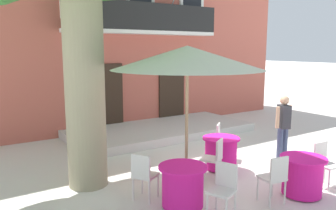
% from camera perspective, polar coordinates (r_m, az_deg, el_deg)
% --- Properties ---
extents(ground_plane, '(120.00, 120.00, 0.00)m').
position_cam_1_polar(ground_plane, '(8.18, 8.86, -10.68)').
color(ground_plane, silver).
extents(building_facade, '(13.00, 5.09, 7.50)m').
position_cam_1_polar(building_facade, '(13.97, -8.72, 13.21)').
color(building_facade, '#BC5B4C').
rests_on(building_facade, ground).
extents(entrance_step_platform, '(5.97, 2.67, 0.25)m').
position_cam_1_polar(entrance_step_platform, '(11.32, -1.21, -4.24)').
color(entrance_step_platform, silver).
rests_on(entrance_step_platform, ground).
extents(cafe_table_near_tree, '(0.86, 0.86, 0.76)m').
position_cam_1_polar(cafe_table_near_tree, '(7.14, 21.52, -10.93)').
color(cafe_table_near_tree, '#DB1984').
rests_on(cafe_table_near_tree, ground).
extents(cafe_chair_near_tree_0, '(0.42, 0.42, 0.91)m').
position_cam_1_polar(cafe_chair_near_tree_0, '(7.71, 24.66, -8.54)').
color(cafe_chair_near_tree_0, silver).
rests_on(cafe_chair_near_tree_0, ground).
extents(cafe_chair_near_tree_1, '(0.46, 0.46, 0.91)m').
position_cam_1_polar(cafe_chair_near_tree_1, '(6.55, 17.39, -11.27)').
color(cafe_chair_near_tree_1, silver).
rests_on(cafe_chair_near_tree_1, ground).
extents(cafe_table_middle, '(0.86, 0.86, 0.76)m').
position_cam_1_polar(cafe_table_middle, '(8.13, 8.81, -7.89)').
color(cafe_table_middle, '#DB1984').
rests_on(cafe_table_middle, ground).
extents(cafe_chair_middle_0, '(0.56, 0.56, 0.91)m').
position_cam_1_polar(cafe_chair_middle_0, '(8.81, 9.03, -5.60)').
color(cafe_chair_middle_0, silver).
rests_on(cafe_chair_middle_0, ground).
extents(cafe_chair_middle_1, '(0.55, 0.55, 0.91)m').
position_cam_1_polar(cafe_chair_middle_1, '(7.38, 7.76, -8.55)').
color(cafe_chair_middle_1, silver).
rests_on(cafe_chair_middle_1, ground).
extents(cafe_table_front, '(0.86, 0.86, 0.76)m').
position_cam_1_polar(cafe_table_front, '(6.21, 2.47, -13.35)').
color(cafe_table_front, '#DB1984').
rests_on(cafe_table_front, ground).
extents(cafe_chair_front_0, '(0.55, 0.55, 0.91)m').
position_cam_1_polar(cafe_chair_front_0, '(6.40, -4.12, -11.33)').
color(cafe_chair_front_0, silver).
rests_on(cafe_chair_front_0, ground).
extents(cafe_chair_front_1, '(0.52, 0.52, 0.91)m').
position_cam_1_polar(cafe_chair_front_1, '(5.89, 9.27, -13.31)').
color(cafe_chair_front_1, silver).
rests_on(cafe_chair_front_1, ground).
extents(cafe_umbrella, '(2.90, 2.90, 2.85)m').
position_cam_1_polar(cafe_umbrella, '(6.46, 3.24, 7.78)').
color(cafe_umbrella, '#997A56').
rests_on(cafe_umbrella, ground).
extents(pedestrian_near_entrance, '(0.53, 0.40, 1.68)m').
position_cam_1_polar(pedestrian_near_entrance, '(8.77, 18.69, -3.24)').
color(pedestrian_near_entrance, '#384260').
rests_on(pedestrian_near_entrance, ground).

